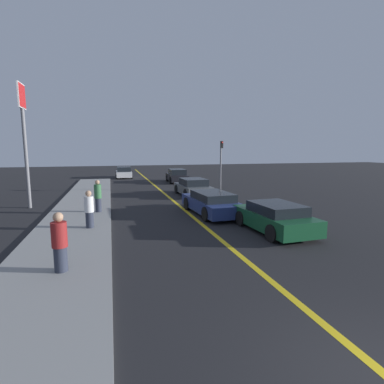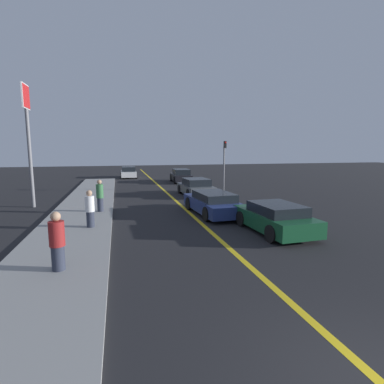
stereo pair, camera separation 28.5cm
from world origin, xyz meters
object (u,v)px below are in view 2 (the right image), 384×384
at_px(car_far_distant, 196,187).
at_px(pedestrian_far_standing, 100,196).
at_px(pedestrian_mid_group, 90,209).
at_px(car_oncoming_far, 129,172).
at_px(pedestrian_near_curb, 57,242).
at_px(car_ahead_center, 213,203).
at_px(car_parked_left_lot, 181,176).
at_px(roadside_sign, 27,122).
at_px(car_near_right_lane, 275,218).
at_px(traffic_light, 224,161).

bearing_deg(car_far_distant, pedestrian_far_standing, -146.43).
bearing_deg(pedestrian_mid_group, car_oncoming_far, 83.96).
xyz_separation_m(pedestrian_near_curb, pedestrian_mid_group, (0.47, 4.63, -0.02)).
height_order(car_ahead_center, pedestrian_far_standing, pedestrian_far_standing).
distance_m(car_parked_left_lot, pedestrian_mid_group, 18.49).
relative_size(car_far_distant, roadside_sign, 0.58).
xyz_separation_m(car_ahead_center, pedestrian_far_standing, (-5.79, 1.69, 0.35)).
relative_size(car_near_right_lane, car_oncoming_far, 1.07).
bearing_deg(car_oncoming_far, car_parked_left_lot, -50.42).
xyz_separation_m(car_near_right_lane, car_far_distant, (-0.66, 10.39, 0.01)).
bearing_deg(pedestrian_mid_group, roadside_sign, 121.67).
height_order(pedestrian_near_curb, traffic_light, traffic_light).
bearing_deg(car_oncoming_far, car_near_right_lane, -78.48).
relative_size(car_ahead_center, roadside_sign, 0.68).
distance_m(car_near_right_lane, pedestrian_far_standing, 9.13).
distance_m(car_parked_left_lot, pedestrian_near_curb, 22.96).
relative_size(car_ahead_center, pedestrian_far_standing, 2.83).
relative_size(pedestrian_mid_group, traffic_light, 0.40).
bearing_deg(pedestrian_mid_group, car_near_right_lane, -17.13).
height_order(car_near_right_lane, pedestrian_far_standing, pedestrian_far_standing).
distance_m(car_near_right_lane, pedestrian_mid_group, 7.82).
xyz_separation_m(car_near_right_lane, roadside_sign, (-11.17, 8.32, 4.36)).
bearing_deg(car_oncoming_far, traffic_light, -63.33).
height_order(car_parked_left_lot, traffic_light, traffic_light).
bearing_deg(car_ahead_center, pedestrian_far_standing, 160.36).
distance_m(car_oncoming_far, pedestrian_far_standing, 19.95).
relative_size(car_near_right_lane, traffic_light, 1.03).
bearing_deg(car_near_right_lane, traffic_light, 77.75).
bearing_deg(pedestrian_far_standing, roadside_sign, 145.25).
relative_size(pedestrian_far_standing, traffic_light, 0.42).
bearing_deg(roadside_sign, car_ahead_center, -24.45).
bearing_deg(car_parked_left_lot, traffic_light, -74.14).
height_order(car_ahead_center, car_oncoming_far, car_oncoming_far).
bearing_deg(pedestrian_mid_group, pedestrian_near_curb, -95.83).
xyz_separation_m(car_far_distant, traffic_light, (2.57, 1.01, 1.86)).
xyz_separation_m(car_ahead_center, car_oncoming_far, (-3.58, 21.52, 0.02)).
bearing_deg(car_oncoming_far, pedestrian_far_standing, -96.00).
bearing_deg(car_ahead_center, traffic_light, 62.58).
relative_size(car_near_right_lane, pedestrian_far_standing, 2.42).
bearing_deg(roadside_sign, pedestrian_near_curb, -73.08).
height_order(car_near_right_lane, car_far_distant, car_far_distant).
relative_size(car_ahead_center, car_oncoming_far, 1.25).
bearing_deg(roadside_sign, car_oncoming_far, 70.19).
bearing_deg(pedestrian_far_standing, pedestrian_near_curb, -95.15).
bearing_deg(car_near_right_lane, car_oncoming_far, 98.45).
height_order(car_near_right_lane, pedestrian_mid_group, pedestrian_mid_group).
relative_size(car_far_distant, pedestrian_far_standing, 2.38).
bearing_deg(car_near_right_lane, car_far_distant, 90.92).
distance_m(car_parked_left_lot, pedestrian_far_standing, 15.44).
xyz_separation_m(car_oncoming_far, pedestrian_far_standing, (-2.20, -19.83, 0.33)).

